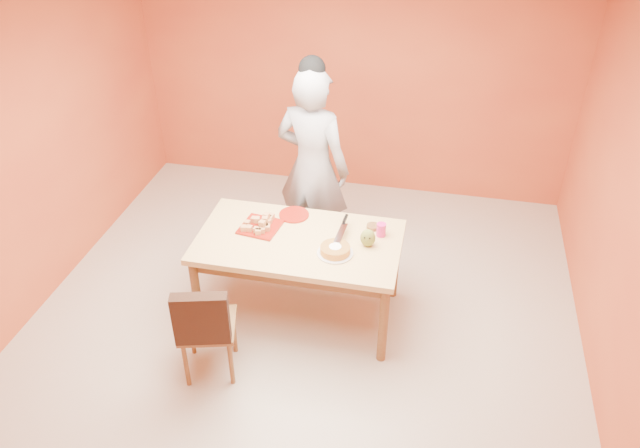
% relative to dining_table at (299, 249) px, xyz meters
% --- Properties ---
extents(floor, '(5.00, 5.00, 0.00)m').
position_rel_dining_table_xyz_m(floor, '(0.05, -0.28, -0.67)').
color(floor, '#BCB5A0').
rests_on(floor, ground).
extents(wall_back, '(4.50, 0.00, 4.50)m').
position_rel_dining_table_xyz_m(wall_back, '(0.05, 2.22, 0.68)').
color(wall_back, '#CB5B2F').
rests_on(wall_back, floor).
extents(wall_left, '(0.00, 5.00, 5.00)m').
position_rel_dining_table_xyz_m(wall_left, '(-2.20, -0.28, 0.68)').
color(wall_left, '#CB5B2F').
rests_on(wall_left, floor).
extents(wall_right, '(0.00, 5.00, 5.00)m').
position_rel_dining_table_xyz_m(wall_right, '(2.30, -0.28, 0.68)').
color(wall_right, '#CB5B2F').
rests_on(wall_right, floor).
extents(dining_table, '(1.60, 0.90, 0.76)m').
position_rel_dining_table_xyz_m(dining_table, '(0.00, 0.00, 0.00)').
color(dining_table, '#EBC57B').
rests_on(dining_table, floor).
extents(dining_chair, '(0.50, 0.56, 0.88)m').
position_rel_dining_table_xyz_m(dining_chair, '(-0.51, -0.77, -0.21)').
color(dining_chair, brown).
rests_on(dining_chair, floor).
extents(pastry_pile, '(0.27, 0.27, 0.09)m').
position_rel_dining_table_xyz_m(pastry_pile, '(-0.34, 0.09, 0.16)').
color(pastry_pile, tan).
rests_on(pastry_pile, pastry_platter).
extents(person, '(0.76, 0.59, 1.86)m').
position_rel_dining_table_xyz_m(person, '(-0.07, 0.83, 0.27)').
color(person, '#939396').
rests_on(person, floor).
extents(pastry_platter, '(0.34, 0.34, 0.02)m').
position_rel_dining_table_xyz_m(pastry_platter, '(-0.34, 0.09, 0.10)').
color(pastry_platter, maroon).
rests_on(pastry_platter, dining_table).
extents(red_dinner_plate, '(0.28, 0.28, 0.01)m').
position_rel_dining_table_xyz_m(red_dinner_plate, '(-0.12, 0.32, 0.10)').
color(red_dinner_plate, maroon).
rests_on(red_dinner_plate, dining_table).
extents(white_cake_plate, '(0.29, 0.29, 0.01)m').
position_rel_dining_table_xyz_m(white_cake_plate, '(0.32, -0.13, 0.10)').
color(white_cake_plate, silver).
rests_on(white_cake_plate, dining_table).
extents(sponge_cake, '(0.28, 0.28, 0.05)m').
position_rel_dining_table_xyz_m(sponge_cake, '(0.32, -0.13, 0.13)').
color(sponge_cake, gold).
rests_on(sponge_cake, white_cake_plate).
extents(cake_server, '(0.07, 0.27, 0.01)m').
position_rel_dining_table_xyz_m(cake_server, '(0.33, 0.05, 0.17)').
color(cake_server, silver).
rests_on(cake_server, sponge_cake).
extents(egg_ornament, '(0.13, 0.11, 0.15)m').
position_rel_dining_table_xyz_m(egg_ornament, '(0.54, 0.03, 0.17)').
color(egg_ornament, olive).
rests_on(egg_ornament, dining_table).
extents(magenta_glass, '(0.08, 0.08, 0.11)m').
position_rel_dining_table_xyz_m(magenta_glass, '(0.62, 0.19, 0.15)').
color(magenta_glass, '#D31F74').
rests_on(magenta_glass, dining_table).
extents(checker_tin, '(0.13, 0.13, 0.03)m').
position_rel_dining_table_xyz_m(checker_tin, '(0.55, 0.27, 0.11)').
color(checker_tin, '#39220F').
rests_on(checker_tin, dining_table).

